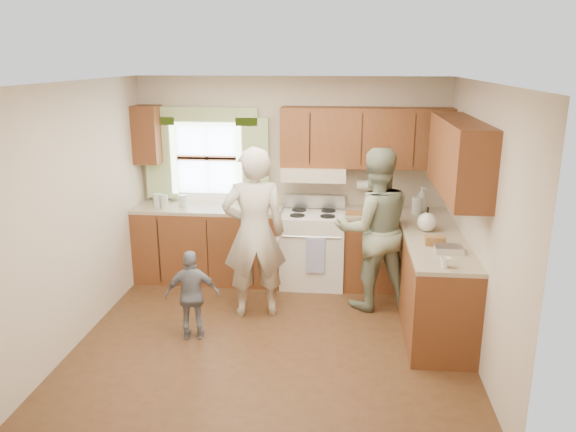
# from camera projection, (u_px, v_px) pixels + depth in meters

# --- Properties ---
(room) EXTENTS (3.80, 3.80, 3.80)m
(room) POSITION_uv_depth(u_px,v_px,m) (273.00, 217.00, 5.32)
(room) COLOR #452815
(room) RESTS_ON ground
(kitchen_fixtures) EXTENTS (3.80, 2.25, 2.15)m
(kitchen_fixtures) POSITION_uv_depth(u_px,v_px,m) (339.00, 228.00, 6.40)
(kitchen_fixtures) COLOR #47220F
(kitchen_fixtures) RESTS_ON ground
(stove) EXTENTS (0.76, 0.67, 1.07)m
(stove) POSITION_uv_depth(u_px,v_px,m) (313.00, 247.00, 6.88)
(stove) COLOR silver
(stove) RESTS_ON ground
(woman_left) EXTENTS (0.76, 0.58, 1.84)m
(woman_left) POSITION_uv_depth(u_px,v_px,m) (254.00, 233.00, 5.92)
(woman_left) COLOR beige
(woman_left) RESTS_ON ground
(woman_right) EXTENTS (1.01, 0.87, 1.80)m
(woman_right) POSITION_uv_depth(u_px,v_px,m) (374.00, 229.00, 6.13)
(woman_right) COLOR #243D27
(woman_right) RESTS_ON ground
(child) EXTENTS (0.57, 0.31, 0.92)m
(child) POSITION_uv_depth(u_px,v_px,m) (192.00, 295.00, 5.51)
(child) COLOR gray
(child) RESTS_ON ground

